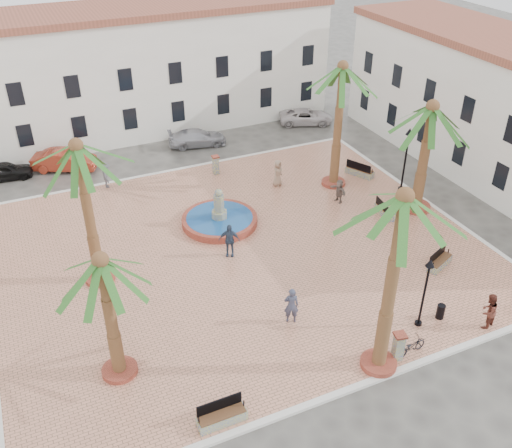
# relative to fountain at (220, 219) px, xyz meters

# --- Properties ---
(ground) EXTENTS (120.00, 120.00, 0.00)m
(ground) POSITION_rel_fountain_xyz_m (0.00, -3.05, -0.47)
(ground) COLOR #56544F
(ground) RESTS_ON ground
(plaza) EXTENTS (26.00, 22.00, 0.15)m
(plaza) POSITION_rel_fountain_xyz_m (0.00, -3.05, -0.39)
(plaza) COLOR tan
(plaza) RESTS_ON ground
(kerb_n) EXTENTS (26.30, 0.30, 0.16)m
(kerb_n) POSITION_rel_fountain_xyz_m (0.00, 7.95, -0.39)
(kerb_n) COLOR silver
(kerb_n) RESTS_ON ground
(kerb_s) EXTENTS (26.30, 0.30, 0.16)m
(kerb_s) POSITION_rel_fountain_xyz_m (0.00, -14.05, -0.39)
(kerb_s) COLOR silver
(kerb_s) RESTS_ON ground
(kerb_e) EXTENTS (0.30, 22.30, 0.16)m
(kerb_e) POSITION_rel_fountain_xyz_m (13.00, -3.05, -0.39)
(kerb_e) COLOR silver
(kerb_e) RESTS_ON ground
(building_north) EXTENTS (30.40, 7.40, 9.50)m
(building_north) POSITION_rel_fountain_xyz_m (0.00, 16.94, 4.30)
(building_north) COLOR white
(building_north) RESTS_ON ground
(building_east) EXTENTS (7.40, 26.40, 9.00)m
(building_east) POSITION_rel_fountain_xyz_m (20.00, -1.05, 4.05)
(building_east) COLOR white
(building_east) RESTS_ON ground
(fountain) EXTENTS (4.50, 4.50, 2.33)m
(fountain) POSITION_rel_fountain_xyz_m (0.00, 0.00, 0.00)
(fountain) COLOR #A44230
(fountain) RESTS_ON plaza
(palm_nw) EXTENTS (5.00, 5.00, 7.89)m
(palm_nw) POSITION_rel_fountain_xyz_m (-7.60, -2.52, 6.39)
(palm_nw) COLOR #A44230
(palm_nw) RESTS_ON plaza
(palm_sw) EXTENTS (4.89, 4.89, 6.17)m
(palm_sw) POSITION_rel_fountain_xyz_m (-8.13, -9.27, 4.75)
(palm_sw) COLOR #A44230
(palm_sw) RESTS_ON plaza
(palm_s) EXTENTS (5.09, 5.09, 8.65)m
(palm_s) POSITION_rel_fountain_xyz_m (2.03, -13.45, 7.10)
(palm_s) COLOR #A44230
(palm_s) RESTS_ON plaza
(palm_e) EXTENTS (5.82, 5.82, 7.06)m
(palm_e) POSITION_rel_fountain_xyz_m (11.78, -3.38, 5.45)
(palm_e) COLOR #A44230
(palm_e) RESTS_ON plaza
(palm_ne) EXTENTS (5.14, 5.14, 8.34)m
(palm_ne) POSITION_rel_fountain_xyz_m (8.77, 1.50, 6.79)
(palm_ne) COLOR #A44230
(palm_ne) RESTS_ON plaza
(bench_s) EXTENTS (1.94, 0.60, 1.02)m
(bench_s) POSITION_rel_fountain_xyz_m (-5.15, -13.43, -0.03)
(bench_s) COLOR gray
(bench_s) RESTS_ON plaza
(bench_se) EXTENTS (1.87, 1.20, 0.95)m
(bench_se) POSITION_rel_fountain_xyz_m (9.11, -8.85, -0.05)
(bench_se) COLOR gray
(bench_se) RESTS_ON plaza
(bench_e) EXTENTS (0.77, 1.82, 0.93)m
(bench_e) POSITION_rel_fountain_xyz_m (9.55, -3.26, -0.05)
(bench_e) COLOR gray
(bench_e) RESTS_ON plaza
(bench_ne) EXTENTS (1.43, 2.04, 1.04)m
(bench_ne) POSITION_rel_fountain_xyz_m (11.06, 1.86, -0.02)
(bench_ne) COLOR gray
(bench_ne) RESTS_ON plaza
(lamppost_s) EXTENTS (0.41, 0.41, 3.73)m
(lamppost_s) POSITION_rel_fountain_xyz_m (5.22, -12.08, 2.21)
(lamppost_s) COLOR black
(lamppost_s) RESTS_ON plaza
(lamppost_e) EXTENTS (0.47, 0.47, 4.36)m
(lamppost_e) POSITION_rel_fountain_xyz_m (12.40, -1.05, 2.64)
(lamppost_e) COLOR black
(lamppost_e) RESTS_ON plaza
(bollard_se) EXTENTS (0.59, 0.59, 1.41)m
(bollard_se) POSITION_rel_fountain_xyz_m (2.98, -13.45, 0.41)
(bollard_se) COLOR gray
(bollard_se) RESTS_ON plaza
(bollard_n) EXTENTS (0.48, 0.48, 1.32)m
(bollard_n) POSITION_rel_fountain_xyz_m (2.15, 6.20, 0.37)
(bollard_n) COLOR gray
(bollard_n) RESTS_ON plaza
(bollard_e) EXTENTS (0.52, 0.52, 1.24)m
(bollard_e) POSITION_rel_fountain_xyz_m (9.74, -3.98, 0.32)
(bollard_e) COLOR gray
(bollard_e) RESTS_ON plaza
(litter_bin) EXTENTS (0.38, 0.38, 0.75)m
(litter_bin) POSITION_rel_fountain_xyz_m (6.43, -12.12, 0.06)
(litter_bin) COLOR black
(litter_bin) RESTS_ON plaza
(cyclist_a) EXTENTS (0.81, 0.68, 1.90)m
(cyclist_a) POSITION_rel_fountain_xyz_m (-0.10, -9.41, 0.63)
(cyclist_a) COLOR #373C52
(cyclist_a) RESTS_ON plaza
(bicycle_a) EXTENTS (1.62, 0.74, 0.82)m
(bicycle_a) POSITION_rel_fountain_xyz_m (3.72, -13.45, 0.09)
(bicycle_a) COLOR black
(bicycle_a) RESTS_ON plaza
(cyclist_b) EXTENTS (1.04, 0.90, 1.82)m
(cyclist_b) POSITION_rel_fountain_xyz_m (7.96, -13.45, 0.59)
(cyclist_b) COLOR #58251B
(cyclist_b) RESTS_ON plaza
(pedestrian_fountain_a) EXTENTS (1.05, 1.01, 1.82)m
(pedestrian_fountain_a) POSITION_rel_fountain_xyz_m (5.27, 2.90, 0.59)
(pedestrian_fountain_a) COLOR #997B63
(pedestrian_fountain_a) RESTS_ON plaza
(pedestrian_fountain_b) EXTENTS (1.24, 0.94, 1.96)m
(pedestrian_fountain_b) POSITION_rel_fountain_xyz_m (-0.69, -3.27, 0.66)
(pedestrian_fountain_b) COLOR #2E4058
(pedestrian_fountain_b) RESTS_ON plaza
(pedestrian_north) EXTENTS (0.75, 1.19, 1.76)m
(pedestrian_north) POSITION_rel_fountain_xyz_m (-5.12, 7.35, 0.56)
(pedestrian_north) COLOR #4A494E
(pedestrian_north) RESTS_ON plaza
(pedestrian_east) EXTENTS (0.65, 1.48, 1.55)m
(pedestrian_east) POSITION_rel_fountain_xyz_m (7.83, -0.67, 0.46)
(pedestrian_east) COLOR #685850
(pedestrian_east) RESTS_ON plaza
(car_black) EXTENTS (3.74, 1.79, 1.23)m
(car_black) POSITION_rel_fountain_xyz_m (-11.20, 11.67, 0.15)
(car_black) COLOR black
(car_black) RESTS_ON ground
(car_red) EXTENTS (4.71, 3.28, 1.47)m
(car_red) POSITION_rel_fountain_xyz_m (-7.24, 11.42, 0.27)
(car_red) COLOR #A1311D
(car_red) RESTS_ON ground
(car_silver) EXTENTS (4.65, 2.58, 1.27)m
(car_silver) POSITION_rel_fountain_xyz_m (2.66, 11.48, 0.17)
(car_silver) COLOR #A9AAB2
(car_silver) RESTS_ON ground
(car_white) EXTENTS (4.85, 3.53, 1.23)m
(car_white) POSITION_rel_fountain_xyz_m (12.36, 11.89, 0.15)
(car_white) COLOR beige
(car_white) RESTS_ON ground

